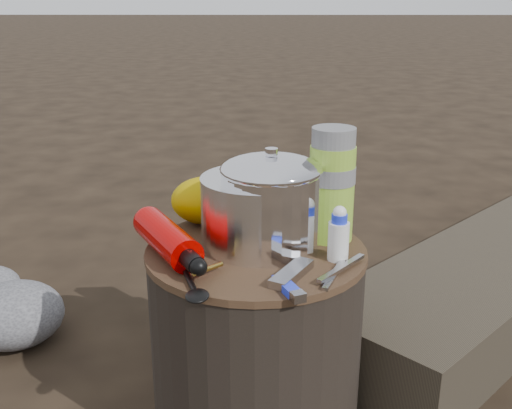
{
  "coord_description": "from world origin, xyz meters",
  "views": [
    {
      "loc": [
        0.01,
        -1.07,
        0.85
      ],
      "look_at": [
        0.0,
        0.0,
        0.48
      ],
      "focal_mm": 42.29,
      "sensor_mm": 36.0,
      "label": 1
    }
  ],
  "objects_px": {
    "fuel_bottle": "(167,238)",
    "stump": "(256,337)",
    "camping_pot": "(271,202)",
    "thermos": "(332,185)",
    "travel_mug": "(324,202)"
  },
  "relations": [
    {
      "from": "fuel_bottle",
      "to": "stump",
      "type": "bearing_deg",
      "value": -20.42
    },
    {
      "from": "stump",
      "to": "camping_pot",
      "type": "xyz_separation_m",
      "value": [
        0.03,
        0.0,
        0.29
      ]
    },
    {
      "from": "camping_pot",
      "to": "thermos",
      "type": "bearing_deg",
      "value": 23.81
    },
    {
      "from": "stump",
      "to": "camping_pot",
      "type": "distance_m",
      "value": 0.29
    },
    {
      "from": "stump",
      "to": "travel_mug",
      "type": "distance_m",
      "value": 0.31
    },
    {
      "from": "camping_pot",
      "to": "thermos",
      "type": "xyz_separation_m",
      "value": [
        0.12,
        0.05,
        0.02
      ]
    },
    {
      "from": "stump",
      "to": "travel_mug",
      "type": "relative_size",
      "value": 3.64
    },
    {
      "from": "camping_pot",
      "to": "travel_mug",
      "type": "xyz_separation_m",
      "value": [
        0.11,
        0.11,
        -0.04
      ]
    },
    {
      "from": "fuel_bottle",
      "to": "thermos",
      "type": "bearing_deg",
      "value": -14.75
    },
    {
      "from": "stump",
      "to": "fuel_bottle",
      "type": "bearing_deg",
      "value": -170.73
    },
    {
      "from": "stump",
      "to": "fuel_bottle",
      "type": "height_order",
      "value": "fuel_bottle"
    },
    {
      "from": "stump",
      "to": "fuel_bottle",
      "type": "relative_size",
      "value": 1.61
    },
    {
      "from": "camping_pot",
      "to": "stump",
      "type": "bearing_deg",
      "value": -171.88
    },
    {
      "from": "camping_pot",
      "to": "fuel_bottle",
      "type": "relative_size",
      "value": 0.71
    },
    {
      "from": "thermos",
      "to": "travel_mug",
      "type": "height_order",
      "value": "thermos"
    }
  ]
}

